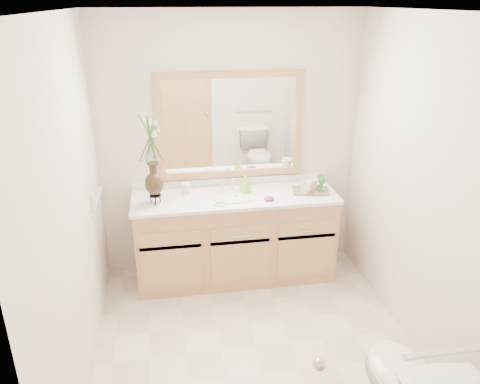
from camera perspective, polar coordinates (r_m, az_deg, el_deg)
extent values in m
plane|color=beige|center=(3.77, 1.95, -18.27)|extent=(2.60, 2.60, 0.00)
cube|color=white|center=(2.86, 2.62, 21.20)|extent=(2.40, 2.60, 0.02)
cube|color=white|center=(4.33, -1.20, 5.51)|extent=(2.40, 0.02, 2.40)
cube|color=white|center=(2.05, 9.78, -16.03)|extent=(2.40, 0.02, 2.40)
cube|color=white|center=(3.13, -19.84, -2.73)|extent=(0.02, 2.60, 2.40)
cube|color=white|center=(3.55, 21.57, 0.01)|extent=(0.02, 2.60, 2.40)
cube|color=#B37A57|center=(4.38, -0.57, -5.65)|extent=(1.80, 0.55, 0.80)
cube|color=white|center=(4.20, -0.59, -0.65)|extent=(1.84, 0.57, 0.03)
ellipsoid|color=white|center=(4.19, -0.55, -1.25)|extent=(0.38, 0.30, 0.12)
cylinder|color=silver|center=(4.32, -0.92, 1.03)|extent=(0.02, 0.02, 0.11)
cylinder|color=silver|center=(4.31, -2.24, 0.77)|extent=(0.02, 0.02, 0.08)
cylinder|color=silver|center=(4.34, 0.38, 0.93)|extent=(0.02, 0.02, 0.08)
cube|color=white|center=(4.26, -1.18, 8.08)|extent=(1.20, 0.01, 0.85)
cube|color=#B37A57|center=(4.16, -1.22, 14.14)|extent=(1.32, 0.04, 0.06)
cube|color=#B37A57|center=(4.39, -1.12, 2.29)|extent=(1.32, 0.04, 0.06)
cube|color=#B37A57|center=(4.21, -9.76, 7.60)|extent=(0.06, 0.04, 0.85)
cube|color=#B37A57|center=(4.38, 7.10, 8.34)|extent=(0.06, 0.04, 0.85)
cube|color=white|center=(3.91, -17.47, -0.92)|extent=(0.02, 0.12, 0.12)
cube|color=#B37A57|center=(2.13, 1.03, -21.04)|extent=(0.80, 0.03, 2.00)
cylinder|color=silver|center=(2.51, 25.14, -17.13)|extent=(0.55, 0.03, 0.03)
cylinder|color=black|center=(4.07, -10.30, -0.41)|extent=(0.10, 0.10, 0.01)
ellipsoid|color=black|center=(4.03, -10.41, 1.00)|extent=(0.16, 0.16, 0.20)
cylinder|color=black|center=(3.99, -10.54, 2.74)|extent=(0.07, 0.07, 0.09)
cylinder|color=#4C7A33|center=(3.91, -10.78, 6.07)|extent=(0.06, 0.06, 0.37)
cylinder|color=silver|center=(4.25, -6.57, 0.44)|extent=(0.07, 0.07, 0.10)
cylinder|color=silver|center=(4.02, -2.48, -1.41)|extent=(0.10, 0.10, 0.01)
cube|color=beige|center=(4.01, -2.48, -1.19)|extent=(0.07, 0.06, 0.02)
imported|color=#82E636|center=(4.24, 0.64, 0.88)|extent=(0.09, 0.09, 0.14)
ellipsoid|color=#692878|center=(4.09, 3.59, -0.81)|extent=(0.11, 0.10, 0.03)
cube|color=brown|center=(4.33, 8.59, 0.16)|extent=(0.36, 0.28, 0.02)
imported|color=silver|center=(4.24, 7.96, 0.63)|extent=(0.13, 0.12, 0.11)
imported|color=silver|center=(4.34, 8.81, 1.06)|extent=(0.14, 0.13, 0.10)
cylinder|color=#246C2F|center=(4.31, 9.87, 0.12)|extent=(0.06, 0.06, 0.01)
cylinder|color=#246C2F|center=(4.29, 9.91, 0.65)|extent=(0.01, 0.01, 0.09)
ellipsoid|color=#246C2F|center=(4.27, 9.95, 1.34)|extent=(0.06, 0.06, 0.07)
cylinder|color=#246C2F|center=(4.43, 9.69, 0.75)|extent=(0.05, 0.05, 0.01)
cylinder|color=#246C2F|center=(4.41, 9.73, 1.24)|extent=(0.01, 0.01, 0.08)
ellipsoid|color=#246C2F|center=(4.39, 9.77, 1.87)|extent=(0.06, 0.06, 0.07)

